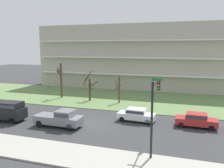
{
  "coord_description": "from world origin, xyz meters",
  "views": [
    {
      "loc": [
        10.24,
        -24.07,
        8.7
      ],
      "look_at": [
        0.63,
        6.0,
        3.82
      ],
      "focal_mm": 37.52,
      "sensor_mm": 36.0,
      "label": 1
    }
  ],
  "objects_px": {
    "tree_center": "(119,89)",
    "pickup_gray_center_right": "(60,118)",
    "sedan_red_near_right": "(196,120)",
    "tree_far_left": "(61,80)",
    "sedan_white_center_left": "(136,114)",
    "van_black_near_left": "(4,109)",
    "traffic_signal_mast": "(155,103)",
    "tree_left": "(89,87)"
  },
  "relations": [
    {
      "from": "sedan_white_center_left",
      "to": "tree_center",
      "type": "bearing_deg",
      "value": -57.66
    },
    {
      "from": "van_black_near_left",
      "to": "sedan_white_center_left",
      "type": "relative_size",
      "value": 1.17
    },
    {
      "from": "tree_far_left",
      "to": "sedan_red_near_right",
      "type": "bearing_deg",
      "value": -22.31
    },
    {
      "from": "tree_left",
      "to": "traffic_signal_mast",
      "type": "distance_m",
      "value": 20.58
    },
    {
      "from": "tree_far_left",
      "to": "traffic_signal_mast",
      "type": "relative_size",
      "value": 0.98
    },
    {
      "from": "sedan_red_near_right",
      "to": "sedan_white_center_left",
      "type": "bearing_deg",
      "value": 1.36
    },
    {
      "from": "tree_left",
      "to": "van_black_near_left",
      "type": "relative_size",
      "value": 0.93
    },
    {
      "from": "tree_center",
      "to": "sedan_red_near_right",
      "type": "xyz_separation_m",
      "value": [
        11.33,
        -8.31,
        -1.42
      ]
    },
    {
      "from": "tree_center",
      "to": "traffic_signal_mast",
      "type": "bearing_deg",
      "value": -64.29
    },
    {
      "from": "pickup_gray_center_right",
      "to": "traffic_signal_mast",
      "type": "xyz_separation_m",
      "value": [
        10.7,
        -3.13,
        3.18
      ]
    },
    {
      "from": "tree_far_left",
      "to": "pickup_gray_center_right",
      "type": "relative_size",
      "value": 1.12
    },
    {
      "from": "pickup_gray_center_right",
      "to": "van_black_near_left",
      "type": "bearing_deg",
      "value": -179.22
    },
    {
      "from": "tree_left",
      "to": "van_black_near_left",
      "type": "bearing_deg",
      "value": -113.57
    },
    {
      "from": "tree_left",
      "to": "sedan_white_center_left",
      "type": "xyz_separation_m",
      "value": [
        9.64,
        -8.44,
        -1.4
      ]
    },
    {
      "from": "sedan_white_center_left",
      "to": "pickup_gray_center_right",
      "type": "xyz_separation_m",
      "value": [
        -7.63,
        -4.5,
        0.14
      ]
    },
    {
      "from": "van_black_near_left",
      "to": "sedan_white_center_left",
      "type": "xyz_separation_m",
      "value": [
        15.29,
        4.5,
        -0.52
      ]
    },
    {
      "from": "van_black_near_left",
      "to": "pickup_gray_center_right",
      "type": "xyz_separation_m",
      "value": [
        7.66,
        -0.0,
        -0.38
      ]
    },
    {
      "from": "tree_left",
      "to": "van_black_near_left",
      "type": "distance_m",
      "value": 14.14
    },
    {
      "from": "sedan_red_near_right",
      "to": "tree_center",
      "type": "bearing_deg",
      "value": -34.89
    },
    {
      "from": "sedan_white_center_left",
      "to": "pickup_gray_center_right",
      "type": "height_order",
      "value": "pickup_gray_center_right"
    },
    {
      "from": "tree_center",
      "to": "van_black_near_left",
      "type": "distance_m",
      "value": 16.7
    },
    {
      "from": "tree_far_left",
      "to": "van_black_near_left",
      "type": "height_order",
      "value": "tree_far_left"
    },
    {
      "from": "van_black_near_left",
      "to": "pickup_gray_center_right",
      "type": "relative_size",
      "value": 0.97
    },
    {
      "from": "pickup_gray_center_right",
      "to": "tree_far_left",
      "type": "bearing_deg",
      "value": 120.42
    },
    {
      "from": "sedan_white_center_left",
      "to": "sedan_red_near_right",
      "type": "bearing_deg",
      "value": -176.63
    },
    {
      "from": "tree_center",
      "to": "traffic_signal_mast",
      "type": "relative_size",
      "value": 0.7
    },
    {
      "from": "tree_center",
      "to": "sedan_red_near_right",
      "type": "bearing_deg",
      "value": -36.25
    },
    {
      "from": "pickup_gray_center_right",
      "to": "sedan_red_near_right",
      "type": "distance_m",
      "value": 15.05
    },
    {
      "from": "tree_far_left",
      "to": "pickup_gray_center_right",
      "type": "xyz_separation_m",
      "value": [
        7.7,
        -13.55,
        -2.21
      ]
    },
    {
      "from": "pickup_gray_center_right",
      "to": "traffic_signal_mast",
      "type": "bearing_deg",
      "value": -15.47
    },
    {
      "from": "pickup_gray_center_right",
      "to": "tree_left",
      "type": "bearing_deg",
      "value": 99.67
    },
    {
      "from": "van_black_near_left",
      "to": "sedan_white_center_left",
      "type": "bearing_deg",
      "value": 14.32
    },
    {
      "from": "sedan_white_center_left",
      "to": "traffic_signal_mast",
      "type": "height_order",
      "value": "traffic_signal_mast"
    },
    {
      "from": "tree_far_left",
      "to": "tree_center",
      "type": "distance_m",
      "value": 10.8
    },
    {
      "from": "tree_left",
      "to": "tree_center",
      "type": "distance_m",
      "value": 5.05
    },
    {
      "from": "van_black_near_left",
      "to": "traffic_signal_mast",
      "type": "xyz_separation_m",
      "value": [
        18.36,
        -3.13,
        2.8
      ]
    },
    {
      "from": "tree_center",
      "to": "pickup_gray_center_right",
      "type": "relative_size",
      "value": 0.8
    },
    {
      "from": "pickup_gray_center_right",
      "to": "sedan_red_near_right",
      "type": "bearing_deg",
      "value": 18.23
    },
    {
      "from": "tree_center",
      "to": "traffic_signal_mast",
      "type": "xyz_separation_m",
      "value": [
        7.67,
        -15.94,
        1.91
      ]
    },
    {
      "from": "tree_left",
      "to": "sedan_red_near_right",
      "type": "relative_size",
      "value": 1.1
    },
    {
      "from": "tree_center",
      "to": "van_black_near_left",
      "type": "height_order",
      "value": "tree_center"
    },
    {
      "from": "van_black_near_left",
      "to": "sedan_white_center_left",
      "type": "distance_m",
      "value": 15.95
    }
  ]
}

